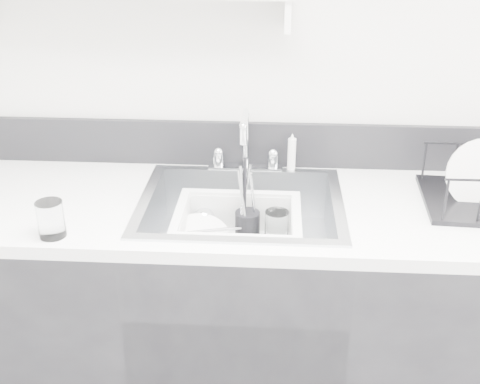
{
  "coord_description": "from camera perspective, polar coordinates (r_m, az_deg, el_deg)",
  "views": [
    {
      "loc": [
        0.1,
        -0.49,
        1.77
      ],
      "look_at": [
        0.0,
        1.14,
        0.98
      ],
      "focal_mm": 45.0,
      "sensor_mm": 36.0,
      "label": 1
    }
  ],
  "objects": [
    {
      "name": "bowl_small",
      "position": [
        1.91,
        2.94,
        -5.34
      ],
      "size": [
        0.16,
        0.16,
        0.04
      ],
      "primitive_type": "imported",
      "rotation": [
        0.0,
        0.0,
        -0.42
      ],
      "color": "white",
      "rests_on": "wash_tub"
    },
    {
      "name": "plate_stack",
      "position": [
        1.92,
        -3.46,
        -4.92
      ],
      "size": [
        0.23,
        0.22,
        0.09
      ],
      "rotation": [
        0.0,
        0.0,
        0.18
      ],
      "color": "white",
      "rests_on": "wash_tub"
    },
    {
      "name": "sink",
      "position": [
        1.93,
        0.09,
        -3.36
      ],
      "size": [
        0.64,
        0.52,
        0.2
      ],
      "primitive_type": null,
      "color": "silver",
      "rests_on": "counter_run"
    },
    {
      "name": "utensil_cup",
      "position": [
        1.96,
        0.7,
        -3.02
      ],
      "size": [
        0.08,
        0.08,
        0.27
      ],
      "rotation": [
        0.0,
        0.0,
        -0.02
      ],
      "color": "black",
      "rests_on": "wash_tub"
    },
    {
      "name": "tumbler_counter",
      "position": [
        1.76,
        -17.5,
        -2.48
      ],
      "size": [
        0.08,
        0.08,
        0.11
      ],
      "primitive_type": "cylinder",
      "rotation": [
        0.0,
        0.0,
        -0.03
      ],
      "color": "white",
      "rests_on": "counter_run"
    },
    {
      "name": "faucet",
      "position": [
        2.09,
        0.51,
        3.54
      ],
      "size": [
        0.26,
        0.18,
        0.23
      ],
      "color": "silver",
      "rests_on": "counter_run"
    },
    {
      "name": "tumbler_in_tub",
      "position": [
        1.95,
        3.49,
        -3.36
      ],
      "size": [
        0.1,
        0.1,
        0.11
      ],
      "primitive_type": "cylinder",
      "rotation": [
        0.0,
        0.0,
        0.32
      ],
      "color": "white",
      "rests_on": "wash_tub"
    },
    {
      "name": "wash_tub",
      "position": [
        1.9,
        -0.22,
        -3.98
      ],
      "size": [
        0.43,
        0.36,
        0.15
      ],
      "primitive_type": null,
      "rotation": [
        0.0,
        0.0,
        0.12
      ],
      "color": "silver",
      "rests_on": "sink"
    },
    {
      "name": "backsplash",
      "position": [
        2.13,
        0.6,
        4.56
      ],
      "size": [
        3.2,
        0.02,
        0.16
      ],
      "primitive_type": "cube",
      "color": "black",
      "rests_on": "counter_run"
    },
    {
      "name": "ladle",
      "position": [
        1.95,
        -2.36,
        -3.86
      ],
      "size": [
        0.25,
        0.28,
        0.08
      ],
      "primitive_type": null,
      "rotation": [
        0.0,
        0.0,
        -0.92
      ],
      "color": "silver",
      "rests_on": "wash_tub"
    },
    {
      "name": "side_sprayer",
      "position": [
        2.09,
        4.92,
        3.76
      ],
      "size": [
        0.03,
        0.03,
        0.14
      ],
      "primitive_type": "cylinder",
      "color": "silver",
      "rests_on": "counter_run"
    },
    {
      "name": "counter_run",
      "position": [
        2.14,
        0.09,
        -12.05
      ],
      "size": [
        3.2,
        0.62,
        0.92
      ],
      "color": "black",
      "rests_on": "ground"
    }
  ]
}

